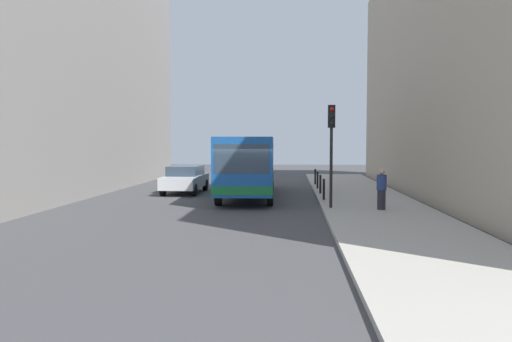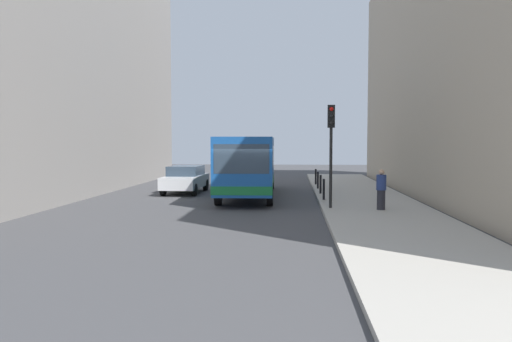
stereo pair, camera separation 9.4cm
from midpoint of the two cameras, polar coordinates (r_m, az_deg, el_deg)
ground_plane at (r=21.68m, az=-1.36°, el=-4.09°), size 80.00×80.00×0.00m
sidewalk at (r=21.84m, az=12.93°, el=-3.92°), size 4.40×40.00×0.15m
building_left at (r=29.41m, az=-24.35°, el=15.10°), size 7.00×32.00×17.90m
building_right at (r=27.43m, az=24.72°, el=11.63°), size 7.00×32.00×13.81m
bus at (r=26.07m, az=-0.92°, el=0.97°), size 2.88×11.10×3.00m
car_beside_bus at (r=27.86m, az=-8.05°, el=-0.85°), size 1.95×4.44×1.48m
traffic_light at (r=20.41m, az=8.35°, el=3.87°), size 0.28×0.33×4.10m
bollard_near at (r=23.32m, az=7.52°, el=-2.05°), size 0.11×0.11×0.95m
bollard_mid at (r=26.06m, az=7.15°, el=-1.48°), size 0.11×0.11×0.95m
bollard_far at (r=28.82m, az=6.84°, el=-1.02°), size 0.11×0.11×0.95m
bollard_farthest at (r=31.57m, az=6.59°, el=-0.64°), size 0.11×0.11×0.95m
pedestrian_near_signal at (r=20.32m, az=13.81°, el=-2.05°), size 0.38×0.38×1.57m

